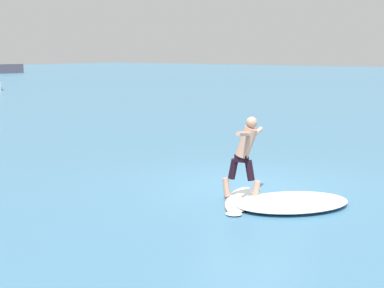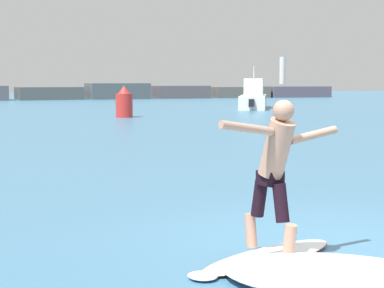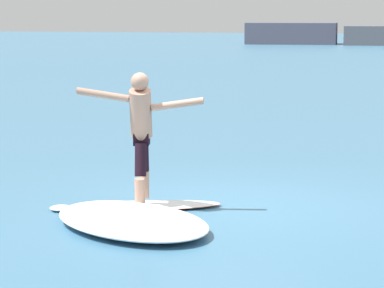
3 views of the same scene
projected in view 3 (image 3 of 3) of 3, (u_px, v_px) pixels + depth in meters
name	position (u px, v px, depth m)	size (l,w,h in m)	color
ground_plane	(228.00, 207.00, 11.97)	(200.00, 200.00, 0.00)	teal
surfboard	(139.00, 206.00, 11.88)	(2.24, 1.37, 0.20)	white
surfer	(141.00, 127.00, 11.65)	(1.60, 0.84, 1.73)	tan
wave_foam_at_tail	(132.00, 220.00, 10.79)	(2.78, 2.65, 0.19)	white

